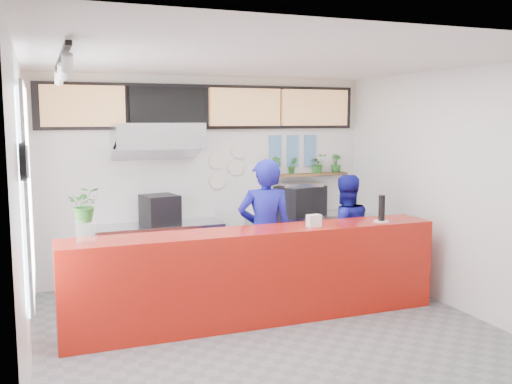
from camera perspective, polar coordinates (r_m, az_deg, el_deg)
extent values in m
plane|color=slate|center=(6.60, 1.40, -13.81)|extent=(5.00, 5.00, 0.00)
plane|color=silver|center=(6.18, 1.49, 13.07)|extent=(5.00, 5.00, 0.00)
plane|color=white|center=(8.57, -4.94, 1.42)|extent=(5.00, 0.00, 5.00)
plane|color=white|center=(5.76, -22.22, -2.04)|extent=(0.00, 5.00, 5.00)
plane|color=white|center=(7.53, 19.33, 0.20)|extent=(0.00, 5.00, 5.00)
cube|color=#B0170C|center=(6.78, 0.12, -8.33)|extent=(4.50, 0.60, 1.10)
cube|color=beige|center=(8.51, -5.00, 8.80)|extent=(5.00, 0.02, 0.80)
cube|color=#B2B5BA|center=(8.27, -9.64, -6.26)|extent=(1.80, 0.60, 0.90)
cube|color=black|center=(8.15, -9.59, -1.75)|extent=(0.55, 0.55, 0.41)
cube|color=#B2B5BA|center=(7.99, -9.84, 5.58)|extent=(1.20, 0.70, 0.35)
cube|color=#B2B5BA|center=(8.00, -9.80, 4.15)|extent=(1.20, 0.69, 0.31)
cube|color=#B2B5BA|center=(8.99, 4.94, -5.08)|extent=(1.80, 0.60, 0.90)
cube|color=black|center=(8.83, 4.43, -0.85)|extent=(0.83, 0.72, 0.45)
cube|color=#B7B9BF|center=(8.80, 4.45, 0.79)|extent=(0.66, 0.50, 0.06)
cube|color=brown|center=(9.05, 5.03, 1.74)|extent=(1.40, 0.18, 0.04)
cube|color=tan|center=(8.09, -16.90, 8.23)|extent=(1.10, 0.10, 0.55)
cube|color=black|center=(8.26, -8.77, 8.44)|extent=(1.10, 0.10, 0.55)
cube|color=tan|center=(8.58, -1.09, 8.48)|extent=(1.10, 0.10, 0.55)
cube|color=tan|center=(9.04, 5.91, 8.39)|extent=(1.10, 0.10, 0.55)
cube|color=black|center=(8.48, -4.94, 8.47)|extent=(4.80, 0.04, 0.65)
cube|color=silver|center=(6.03, -21.98, 0.30)|extent=(0.04, 2.20, 1.90)
cube|color=#B2B5BA|center=(6.03, -21.79, 0.31)|extent=(0.03, 2.30, 2.00)
cylinder|color=black|center=(4.80, -22.27, 2.79)|extent=(0.05, 0.30, 0.30)
cylinder|color=white|center=(4.80, -21.92, 2.81)|extent=(0.02, 0.26, 0.26)
cube|color=black|center=(5.72, -18.85, 12.54)|extent=(0.05, 2.40, 0.04)
cylinder|color=silver|center=(8.56, -3.94, 3.11)|extent=(0.24, 0.03, 0.24)
cylinder|color=silver|center=(8.66, -2.03, 2.51)|extent=(0.24, 0.03, 0.24)
cylinder|color=silver|center=(8.58, -3.92, 1.11)|extent=(0.24, 0.03, 0.24)
cylinder|color=silver|center=(8.66, -1.72, 4.16)|extent=(0.24, 0.03, 0.24)
cube|color=#598CBF|center=(8.88, 1.92, 4.89)|extent=(0.20, 0.02, 0.25)
cube|color=#598CBF|center=(9.00, 3.69, 4.91)|extent=(0.20, 0.02, 0.25)
cube|color=#598CBF|center=(9.13, 5.41, 4.93)|extent=(0.20, 0.02, 0.25)
cube|color=#598CBF|center=(8.89, 1.92, 3.28)|extent=(0.20, 0.02, 0.25)
cube|color=#598CBF|center=(9.01, 3.68, 3.33)|extent=(0.20, 0.02, 0.25)
cube|color=#598CBF|center=(9.14, 5.39, 3.37)|extent=(0.20, 0.02, 0.25)
imported|color=#14168F|center=(7.20, 0.92, -4.17)|extent=(0.79, 0.63, 1.89)
imported|color=#14168F|center=(7.93, 8.84, -4.14)|extent=(0.87, 0.72, 1.63)
imported|color=#2A6824|center=(8.82, 2.09, 2.71)|extent=(0.17, 0.13, 0.29)
imported|color=#2A6824|center=(8.93, 3.67, 2.65)|extent=(0.17, 0.15, 0.26)
imported|color=#2A6824|center=(9.12, 6.20, 2.85)|extent=(0.29, 0.26, 0.30)
imported|color=#2A6824|center=(9.28, 8.00, 2.86)|extent=(0.19, 0.18, 0.29)
cylinder|color=white|center=(6.18, -16.62, -3.77)|extent=(0.25, 0.25, 0.25)
imported|color=#2A6824|center=(6.13, -16.72, -1.21)|extent=(0.35, 0.31, 0.37)
cube|color=white|center=(6.85, 5.81, -2.87)|extent=(0.17, 0.11, 0.14)
cylinder|color=white|center=(7.31, 12.42, -2.88)|extent=(0.19, 0.19, 0.01)
cylinder|color=black|center=(7.28, 12.46, -1.57)|extent=(0.09, 0.09, 0.32)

